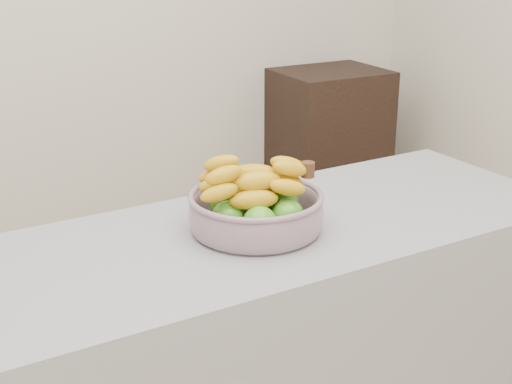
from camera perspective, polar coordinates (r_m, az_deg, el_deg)
cabinet at (r=3.69m, az=5.78°, el=2.46°), size 0.54×0.44×0.94m
fruit_bowl at (r=1.73m, az=-0.02°, el=-1.28°), size 0.33×0.33×0.17m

